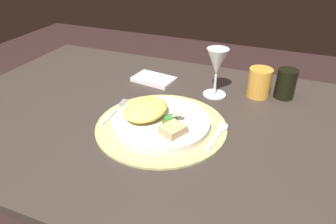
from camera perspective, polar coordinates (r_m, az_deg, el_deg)
dining_table at (r=1.00m, az=-1.49°, el=-8.96°), size 1.34×0.87×0.75m
placemat at (r=0.85m, az=-1.26°, el=-2.58°), size 0.36×0.36×0.01m
dinner_plate at (r=0.85m, az=-1.27°, el=-1.89°), size 0.27×0.27×0.02m
pasta_serving at (r=0.85m, az=-4.16°, el=0.51°), size 0.13×0.15×0.04m
salad_greens at (r=0.82m, az=0.70°, el=-1.72°), size 0.07×0.07×0.03m
bread_piece at (r=0.78m, az=0.90°, el=-3.32°), size 0.07×0.07×0.02m
fork at (r=0.92m, az=-10.21°, el=-0.12°), size 0.02×0.15×0.00m
spoon at (r=0.83m, az=9.62°, el=-3.54°), size 0.03×0.14×0.01m
napkin at (r=1.11m, az=-2.63°, el=6.10°), size 0.16×0.11×0.01m
wine_glass at (r=0.99m, az=9.08°, el=8.82°), size 0.08×0.08×0.16m
amber_tumbler at (r=1.04m, az=16.61°, el=5.26°), size 0.07×0.07×0.09m
dark_tumbler at (r=1.05m, az=21.05°, el=4.94°), size 0.06×0.06×0.10m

